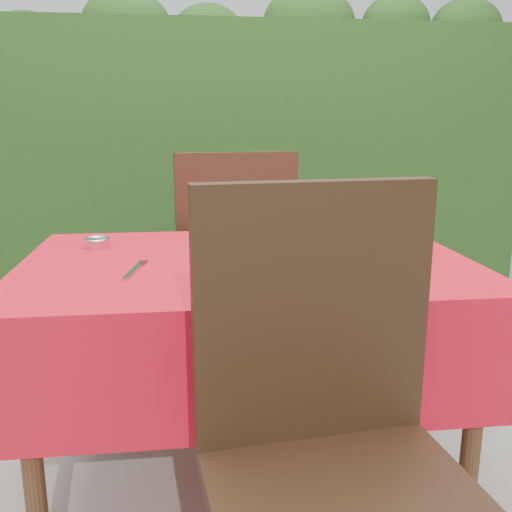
{
  "coord_description": "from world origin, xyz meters",
  "views": [
    {
      "loc": [
        -0.17,
        -1.57,
        1.14
      ],
      "look_at": [
        0.02,
        -0.05,
        0.77
      ],
      "focal_mm": 40.0,
      "sensor_mm": 36.0,
      "label": 1
    }
  ],
  "objects": [
    {
      "name": "hedge",
      "position": [
        0.0,
        1.55,
        0.92
      ],
      "size": [
        3.2,
        0.55,
        1.78
      ],
      "color": "black",
      "rests_on": "ground"
    },
    {
      "name": "pizza_plate",
      "position": [
        0.02,
        -0.1,
        0.78
      ],
      "size": [
        0.37,
        0.37,
        0.06
      ],
      "rotation": [
        0.0,
        0.0,
        0.23
      ],
      "color": "white",
      "rests_on": "dining_table"
    },
    {
      "name": "fork",
      "position": [
        -0.31,
        -0.11,
        0.75
      ],
      "size": [
        0.06,
        0.21,
        0.01
      ],
      "primitive_type": "cube",
      "rotation": [
        0.0,
        0.0,
        -0.19
      ],
      "color": "#B2B1B8",
      "rests_on": "dining_table"
    },
    {
      "name": "steel_ramekin",
      "position": [
        -0.44,
        0.2,
        0.76
      ],
      "size": [
        0.07,
        0.07,
        0.03
      ],
      "primitive_type": "cylinder",
      "color": "silver",
      "rests_on": "dining_table"
    },
    {
      "name": "water_glass",
      "position": [
        0.42,
        -0.01,
        0.8
      ],
      "size": [
        0.08,
        0.08,
        0.11
      ],
      "color": "silver",
      "rests_on": "dining_table"
    },
    {
      "name": "pasta_plate",
      "position": [
        0.08,
        0.32,
        0.77
      ],
      "size": [
        0.25,
        0.25,
        0.07
      ],
      "rotation": [
        0.0,
        0.0,
        -0.24
      ],
      "color": "white",
      "rests_on": "dining_table"
    },
    {
      "name": "dining_table",
      "position": [
        0.0,
        0.0,
        0.6
      ],
      "size": [
        1.26,
        0.86,
        0.75
      ],
      "color": "#4C2818",
      "rests_on": "ground"
    },
    {
      "name": "chair_far",
      "position": [
        0.01,
        0.65,
        0.58
      ],
      "size": [
        0.5,
        0.5,
        1.02
      ],
      "rotation": [
        0.0,
        0.0,
        3.23
      ],
      "color": "black",
      "rests_on": "ground"
    },
    {
      "name": "chair_near",
      "position": [
        0.08,
        -0.66,
        0.59
      ],
      "size": [
        0.51,
        0.51,
        1.03
      ],
      "rotation": [
        0.0,
        0.0,
        0.11
      ],
      "color": "black",
      "rests_on": "ground"
    },
    {
      "name": "ground",
      "position": [
        0.0,
        0.0,
        0.0
      ],
      "size": [
        60.0,
        60.0,
        0.0
      ],
      "primitive_type": "plane",
      "color": "slate",
      "rests_on": "ground"
    },
    {
      "name": "wine_glass",
      "position": [
        0.45,
        0.28,
        0.88
      ],
      "size": [
        0.08,
        0.08,
        0.19
      ],
      "color": "silver",
      "rests_on": "dining_table"
    }
  ]
}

